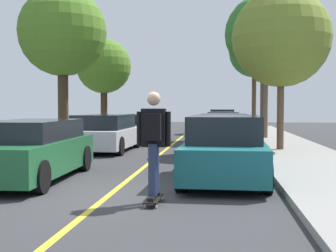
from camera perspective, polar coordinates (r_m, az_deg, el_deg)
ground at (r=8.92m, az=-7.02°, el=-8.25°), size 80.00×80.00×0.00m
center_line at (r=12.79m, az=-2.86°, el=-4.97°), size 0.12×39.20×0.01m
parked_car_left_nearest at (r=10.86m, az=-16.39°, el=-2.84°), size 1.90×4.57×1.33m
parked_car_left_near at (r=17.25m, az=-7.71°, el=-0.83°), size 2.05×4.46×1.35m
parked_car_left_far at (r=23.48m, az=-3.92°, el=-0.04°), size 1.93×4.66×1.26m
parked_car_right_nearest at (r=10.57m, az=7.00°, el=-2.67°), size 1.93×4.71×1.44m
parked_car_right_near at (r=17.02m, az=6.76°, el=-0.88°), size 1.93×4.30×1.38m
parked_car_right_far at (r=23.75m, az=6.65°, el=0.05°), size 1.92×4.58×1.36m
parked_car_right_farthest at (r=30.99m, az=6.58°, el=0.66°), size 1.93×4.28×1.44m
street_tree_left_nearest at (r=19.16m, az=-12.80°, el=11.06°), size 3.48×3.48×6.18m
street_tree_left_near at (r=25.32m, az=-7.87°, el=7.22°), size 2.93×2.93×5.13m
street_tree_right_nearest at (r=16.99m, az=13.69°, el=10.42°), size 3.44×3.44×5.62m
street_tree_right_near at (r=23.21m, az=11.74°, el=10.89°), size 3.81×3.81×6.88m
street_tree_right_far at (r=29.81m, az=10.52°, el=8.85°), size 3.15×3.15×6.46m
streetlamp at (r=20.93m, az=11.56°, el=7.05°), size 0.36×0.24×5.62m
skateboard at (r=7.95m, az=-1.75°, el=-8.90°), size 0.23×0.84×0.10m
skateboarder at (r=7.78m, az=-1.80°, el=-1.46°), size 0.58×0.70×1.79m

